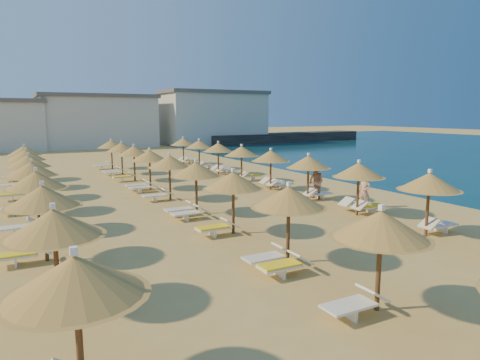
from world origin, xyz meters
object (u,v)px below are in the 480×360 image
parasol_row_west (196,170)px  beachgoer_a (364,191)px  beachgoer_b (316,182)px  jetty (287,137)px  parasol_row_east (308,163)px

parasol_row_west → beachgoer_a: bearing=-19.0°
beachgoer_b → beachgoer_a: beachgoer_b is taller
jetty → parasol_row_west: parasol_row_west is taller
parasol_row_west → beachgoer_a: parasol_row_west is taller
parasol_row_east → parasol_row_west: size_ratio=1.00×
parasol_row_east → jetty: bearing=57.0°
parasol_row_east → parasol_row_west: same height
beachgoer_b → parasol_row_east: bearing=-84.0°
parasol_row_east → beachgoer_b: bearing=13.0°
jetty → parasol_row_west: size_ratio=0.74×
beachgoer_a → parasol_row_west: bearing=-133.1°
parasol_row_west → beachgoer_b: (7.20, 0.16, -1.12)m
jetty → parasol_row_west: 52.36m
jetty → beachgoer_b: bearing=-129.1°
parasol_row_west → beachgoer_b: bearing=1.3°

